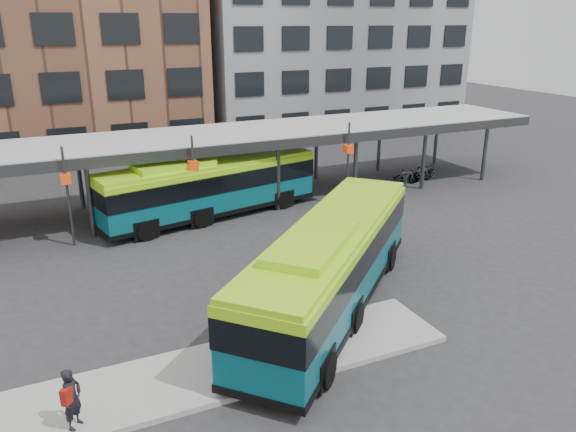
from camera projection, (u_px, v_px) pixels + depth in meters
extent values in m
plane|color=#28282B|center=(340.00, 294.00, 22.04)|extent=(120.00, 120.00, 0.00)
cube|color=gray|center=(233.00, 367.00, 17.26)|extent=(14.00, 3.00, 0.18)
cube|color=#999B9E|center=(228.00, 135.00, 31.85)|extent=(40.00, 6.00, 0.35)
cube|color=#383A3D|center=(247.00, 148.00, 29.33)|extent=(40.00, 0.15, 0.55)
cylinder|color=#383A3D|center=(90.00, 200.00, 27.23)|extent=(0.24, 0.24, 3.80)
cylinder|color=#383A3D|center=(80.00, 176.00, 31.51)|extent=(0.24, 0.24, 3.80)
cylinder|color=#383A3D|center=(190.00, 188.00, 29.21)|extent=(0.24, 0.24, 3.80)
cylinder|color=#383A3D|center=(168.00, 167.00, 33.49)|extent=(0.24, 0.24, 3.80)
cylinder|color=#383A3D|center=(278.00, 177.00, 31.20)|extent=(0.24, 0.24, 3.80)
cylinder|color=#383A3D|center=(246.00, 158.00, 35.48)|extent=(0.24, 0.24, 3.80)
cylinder|color=#383A3D|center=(355.00, 168.00, 33.18)|extent=(0.24, 0.24, 3.80)
cylinder|color=#383A3D|center=(316.00, 151.00, 37.46)|extent=(0.24, 0.24, 3.80)
cylinder|color=#383A3D|center=(424.00, 160.00, 35.16)|extent=(0.24, 0.24, 3.80)
cylinder|color=#383A3D|center=(379.00, 144.00, 39.45)|extent=(0.24, 0.24, 3.80)
cylinder|color=#383A3D|center=(485.00, 152.00, 37.15)|extent=(0.24, 0.24, 3.80)
cylinder|color=#383A3D|center=(436.00, 138.00, 41.43)|extent=(0.24, 0.24, 3.80)
cylinder|color=#383A3D|center=(68.00, 198.00, 25.98)|extent=(0.12, 0.12, 4.80)
cube|color=red|center=(66.00, 179.00, 25.68)|extent=(0.45, 0.45, 0.45)
cylinder|color=#383A3D|center=(194.00, 183.00, 28.36)|extent=(0.12, 0.12, 4.80)
cube|color=red|center=(193.00, 165.00, 28.06)|extent=(0.45, 0.45, 0.45)
cylinder|color=#383A3D|center=(348.00, 164.00, 31.93)|extent=(0.12, 0.12, 4.80)
cube|color=red|center=(348.00, 149.00, 31.64)|extent=(0.45, 0.45, 0.45)
cube|color=brown|center=(14.00, 8.00, 41.84)|extent=(26.00, 14.00, 22.00)
cube|color=slate|center=(321.00, 22.00, 52.49)|extent=(24.00, 14.00, 20.00)
cube|color=#084D5A|center=(331.00, 266.00, 20.38)|extent=(11.27, 10.87, 2.70)
cube|color=black|center=(332.00, 252.00, 20.20)|extent=(11.36, 10.96, 1.03)
cube|color=#96D616|center=(332.00, 228.00, 19.90)|extent=(11.20, 10.80, 0.22)
cube|color=#96D616|center=(312.00, 244.00, 17.93)|extent=(4.48, 4.38, 0.38)
cube|color=black|center=(330.00, 296.00, 20.78)|extent=(11.36, 10.97, 0.26)
cylinder|color=black|center=(390.00, 257.00, 24.10)|extent=(1.01, 0.98, 1.08)
cylinder|color=black|center=(332.00, 248.00, 25.02)|extent=(1.01, 0.98, 1.08)
cylinder|color=black|center=(356.00, 318.00, 19.17)|extent=(1.01, 0.98, 1.08)
cylinder|color=black|center=(284.00, 304.00, 20.09)|extent=(1.01, 0.98, 1.08)
cylinder|color=black|center=(326.00, 370.00, 16.33)|extent=(1.01, 0.98, 1.08)
cylinder|color=black|center=(245.00, 351.00, 17.25)|extent=(1.01, 0.98, 1.08)
cube|color=#084D5A|center=(210.00, 188.00, 30.18)|extent=(12.38, 4.92, 2.52)
cube|color=black|center=(210.00, 179.00, 30.02)|extent=(12.44, 4.99, 0.96)
cube|color=#96D616|center=(209.00, 164.00, 29.73)|extent=(12.36, 4.82, 0.20)
cube|color=#96D616|center=(174.00, 165.00, 28.53)|extent=(4.32, 2.60, 0.35)
cube|color=black|center=(211.00, 208.00, 30.56)|extent=(12.45, 4.99, 0.24)
cylinder|color=black|center=(284.00, 200.00, 31.88)|extent=(1.05, 0.50, 1.01)
cylinder|color=black|center=(260.00, 190.00, 33.75)|extent=(1.05, 0.50, 1.01)
cylinder|color=black|center=(202.00, 218.00, 28.93)|extent=(1.05, 0.50, 1.01)
cylinder|color=black|center=(181.00, 206.00, 30.80)|extent=(1.05, 0.50, 1.01)
cylinder|color=black|center=(147.00, 231.00, 27.23)|extent=(1.05, 0.50, 1.01)
cylinder|color=black|center=(127.00, 217.00, 29.10)|extent=(1.05, 0.50, 1.01)
imported|color=black|center=(72.00, 399.00, 14.32)|extent=(0.71, 0.74, 1.70)
cube|color=maroon|center=(67.00, 396.00, 14.08)|extent=(0.34, 0.36, 0.45)
imported|color=slate|center=(396.00, 180.00, 36.21)|extent=(1.65, 0.80, 0.83)
imported|color=slate|center=(406.00, 177.00, 36.60)|extent=(1.71, 0.81, 0.99)
imported|color=slate|center=(413.00, 175.00, 37.07)|extent=(1.81, 0.66, 0.95)
imported|color=slate|center=(422.00, 174.00, 37.20)|extent=(1.79, 0.76, 1.04)
imported|color=slate|center=(427.00, 172.00, 37.78)|extent=(1.91, 0.95, 0.96)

